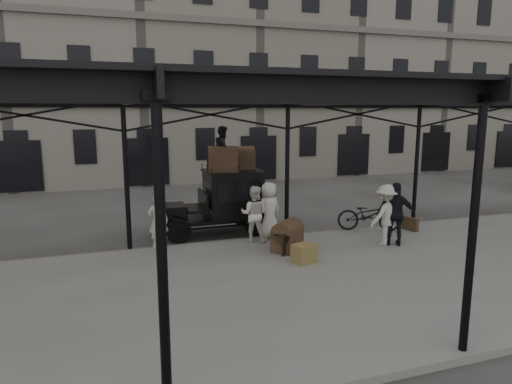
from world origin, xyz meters
TOP-DOWN VIEW (x-y plane):
  - ground at (0.00, 0.00)m, footprint 120.00×120.00m
  - platform at (0.00, -2.00)m, footprint 28.00×8.00m
  - canopy at (0.00, -1.72)m, footprint 22.50×9.00m
  - building_frontage at (0.00, 18.00)m, footprint 64.00×8.00m
  - taxi at (-1.78, 3.27)m, footprint 3.65×1.55m
  - porter_left at (-4.17, 1.80)m, footprint 0.63×0.45m
  - porter_midleft at (-1.27, 1.57)m, footprint 1.06×0.98m
  - porter_centre at (-0.69, 1.80)m, footprint 1.00×0.78m
  - porter_official at (2.63, -0.20)m, footprint 1.20×0.99m
  - porter_right at (2.38, -0.05)m, footprint 1.33×0.98m
  - bicycle at (2.81, 1.52)m, footprint 2.20×1.56m
  - porter_roof at (-1.81, 3.18)m, footprint 0.76×0.87m
  - steamer_trunk_roof_near at (-1.86, 3.03)m, footprint 1.06×0.77m
  - steamer_trunk_roof_far at (-1.11, 3.48)m, footprint 0.91×0.57m
  - steamer_trunk_platform at (-0.64, 0.40)m, footprint 1.16×1.14m
  - wicker_hamper at (-0.64, -0.77)m, footprint 0.71×0.61m
  - suitcase_upright at (4.16, 1.08)m, footprint 0.28×0.62m
  - suitcase_flat at (-0.57, -0.67)m, footprint 0.61×0.21m

SIDE VIEW (x-z plane):
  - ground at x=0.00m, z-range 0.00..0.00m
  - platform at x=0.00m, z-range 0.00..0.15m
  - suitcase_flat at x=-0.57m, z-range 0.15..0.55m
  - suitcase_upright at x=4.16m, z-range 0.15..0.60m
  - wicker_hamper at x=-0.64m, z-range 0.15..0.65m
  - steamer_trunk_platform at x=-0.64m, z-range 0.15..0.89m
  - bicycle at x=2.81m, z-range 0.15..1.25m
  - porter_left at x=-4.17m, z-range 0.15..1.77m
  - porter_midleft at x=-1.27m, z-range 0.15..1.90m
  - porter_centre at x=-0.69m, z-range 0.15..1.95m
  - porter_right at x=2.38m, z-range 0.15..2.00m
  - porter_official at x=2.63m, z-range 0.15..2.07m
  - taxi at x=-1.78m, z-range 0.11..2.29m
  - steamer_trunk_roof_far at x=-1.11m, z-range 2.18..2.83m
  - steamer_trunk_roof_near at x=-1.86m, z-range 2.18..2.89m
  - porter_roof at x=-1.81m, z-range 2.18..3.67m
  - canopy at x=0.00m, z-range 2.23..6.97m
  - building_frontage at x=0.00m, z-range 0.00..14.00m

